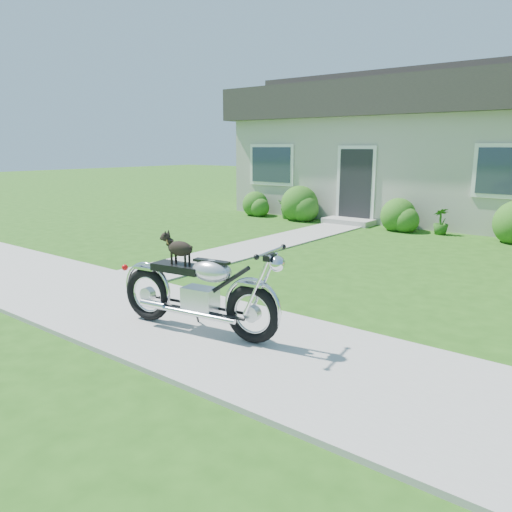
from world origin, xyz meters
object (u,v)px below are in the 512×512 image
at_px(potted_plant_right, 441,221).
at_px(motorcycle_with_dog, 199,290).
at_px(house, 446,147).
at_px(potted_plant_left, 289,206).

bearing_deg(potted_plant_right, motorcycle_with_dog, -89.57).
bearing_deg(motorcycle_with_dog, house, 86.89).
height_order(potted_plant_right, motorcycle_with_dog, motorcycle_with_dog).
relative_size(house, potted_plant_left, 16.72).
distance_m(house, potted_plant_right, 4.06).
bearing_deg(house, potted_plant_right, -72.00).
xyz_separation_m(house, motorcycle_with_dog, (1.18, -12.11, -1.61)).
xyz_separation_m(potted_plant_left, motorcycle_with_dog, (4.68, -8.67, 0.17)).
height_order(house, potted_plant_left, house).
relative_size(potted_plant_right, motorcycle_with_dog, 0.30).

